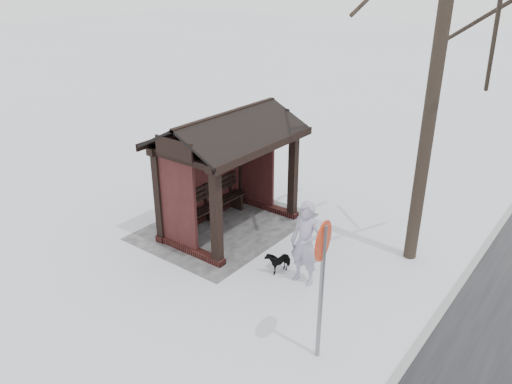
{
  "coord_description": "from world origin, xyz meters",
  "views": [
    {
      "loc": [
        8.64,
        7.46,
        6.08
      ],
      "look_at": [
        -0.04,
        0.8,
        1.24
      ],
      "focal_mm": 35.0,
      "sensor_mm": 36.0,
      "label": 1
    }
  ],
  "objects_px": {
    "bus_shelter": "(224,148)",
    "dog": "(278,261)",
    "pedestrian": "(305,243)",
    "road_sign": "(322,264)"
  },
  "relations": [
    {
      "from": "road_sign",
      "to": "pedestrian",
      "type": "bearing_deg",
      "value": -151.46
    },
    {
      "from": "bus_shelter",
      "to": "road_sign",
      "type": "height_order",
      "value": "bus_shelter"
    },
    {
      "from": "bus_shelter",
      "to": "road_sign",
      "type": "bearing_deg",
      "value": 58.7
    },
    {
      "from": "dog",
      "to": "road_sign",
      "type": "xyz_separation_m",
      "value": [
        1.77,
        2.06,
        1.58
      ]
    },
    {
      "from": "pedestrian",
      "to": "dog",
      "type": "xyz_separation_m",
      "value": [
        -0.0,
        -0.68,
        -0.67
      ]
    },
    {
      "from": "pedestrian",
      "to": "road_sign",
      "type": "bearing_deg",
      "value": -54.32
    },
    {
      "from": "bus_shelter",
      "to": "dog",
      "type": "distance_m",
      "value": 3.09
    },
    {
      "from": "pedestrian",
      "to": "road_sign",
      "type": "height_order",
      "value": "road_sign"
    },
    {
      "from": "dog",
      "to": "road_sign",
      "type": "height_order",
      "value": "road_sign"
    },
    {
      "from": "bus_shelter",
      "to": "pedestrian",
      "type": "bearing_deg",
      "value": 73.6
    }
  ]
}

